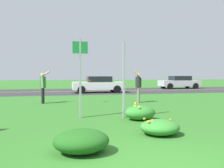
{
  "coord_description": "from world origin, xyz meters",
  "views": [
    {
      "loc": [
        -1.54,
        -3.66,
        1.61
      ],
      "look_at": [
        1.2,
        8.88,
        1.11
      ],
      "focal_mm": 38.81,
      "sensor_mm": 36.0,
      "label": 1
    }
  ],
  "objects_px": {
    "person_thrower_green_shirt": "(43,85)",
    "car_silver_leftmost": "(179,82)",
    "person_catcher_dark_shirt": "(138,85)",
    "frisbee_red": "(90,81)",
    "sign_post_near_path": "(80,70)",
    "car_white_center_left": "(98,84)",
    "sign_post_by_roadside": "(124,80)"
  },
  "relations": [
    {
      "from": "person_thrower_green_shirt",
      "to": "frisbee_red",
      "type": "xyz_separation_m",
      "value": [
        2.58,
        -0.19,
        0.24
      ]
    },
    {
      "from": "person_thrower_green_shirt",
      "to": "car_silver_leftmost",
      "type": "xyz_separation_m",
      "value": [
        14.35,
        11.5,
        -0.28
      ]
    },
    {
      "from": "sign_post_near_path",
      "to": "sign_post_by_roadside",
      "type": "relative_size",
      "value": 1.04
    },
    {
      "from": "sign_post_near_path",
      "to": "car_white_center_left",
      "type": "xyz_separation_m",
      "value": [
        2.63,
        12.35,
        -1.03
      ]
    },
    {
      "from": "frisbee_red",
      "to": "car_white_center_left",
      "type": "bearing_deg",
      "value": 77.32
    },
    {
      "from": "person_thrower_green_shirt",
      "to": "car_silver_leftmost",
      "type": "relative_size",
      "value": 0.41
    },
    {
      "from": "person_thrower_green_shirt",
      "to": "car_white_center_left",
      "type": "distance_m",
      "value": 8.57
    },
    {
      "from": "sign_post_by_roadside",
      "to": "frisbee_red",
      "type": "xyz_separation_m",
      "value": [
        -0.66,
        5.05,
        -0.16
      ]
    },
    {
      "from": "sign_post_by_roadside",
      "to": "person_catcher_dark_shirt",
      "type": "bearing_deg",
      "value": 65.29
    },
    {
      "from": "sign_post_by_roadside",
      "to": "car_silver_leftmost",
      "type": "xyz_separation_m",
      "value": [
        11.11,
        16.74,
        -0.68
      ]
    },
    {
      "from": "person_catcher_dark_shirt",
      "to": "car_white_center_left",
      "type": "xyz_separation_m",
      "value": [
        -1.03,
        8.13,
        -0.28
      ]
    },
    {
      "from": "person_thrower_green_shirt",
      "to": "car_white_center_left",
      "type": "height_order",
      "value": "person_thrower_green_shirt"
    },
    {
      "from": "person_catcher_dark_shirt",
      "to": "frisbee_red",
      "type": "height_order",
      "value": "person_catcher_dark_shirt"
    },
    {
      "from": "sign_post_near_path",
      "to": "person_catcher_dark_shirt",
      "type": "xyz_separation_m",
      "value": [
        3.67,
        4.22,
        -0.75
      ]
    },
    {
      "from": "sign_post_near_path",
      "to": "car_silver_leftmost",
      "type": "xyz_separation_m",
      "value": [
        12.69,
        16.44,
        -1.03
      ]
    },
    {
      "from": "sign_post_by_roadside",
      "to": "frisbee_red",
      "type": "bearing_deg",
      "value": 97.49
    },
    {
      "from": "sign_post_near_path",
      "to": "person_catcher_dark_shirt",
      "type": "bearing_deg",
      "value": 49.0
    },
    {
      "from": "frisbee_red",
      "to": "car_silver_leftmost",
      "type": "bearing_deg",
      "value": 44.81
    },
    {
      "from": "sign_post_by_roadside",
      "to": "car_white_center_left",
      "type": "bearing_deg",
      "value": 85.27
    },
    {
      "from": "sign_post_near_path",
      "to": "sign_post_by_roadside",
      "type": "bearing_deg",
      "value": -10.76
    },
    {
      "from": "sign_post_by_roadside",
      "to": "person_catcher_dark_shirt",
      "type": "xyz_separation_m",
      "value": [
        2.08,
        4.52,
        -0.4
      ]
    },
    {
      "from": "sign_post_near_path",
      "to": "car_white_center_left",
      "type": "height_order",
      "value": "sign_post_near_path"
    },
    {
      "from": "car_silver_leftmost",
      "to": "person_catcher_dark_shirt",
      "type": "bearing_deg",
      "value": -126.45
    },
    {
      "from": "sign_post_by_roadside",
      "to": "car_silver_leftmost",
      "type": "bearing_deg",
      "value": 56.44
    },
    {
      "from": "person_thrower_green_shirt",
      "to": "sign_post_near_path",
      "type": "bearing_deg",
      "value": -71.44
    },
    {
      "from": "frisbee_red",
      "to": "car_silver_leftmost",
      "type": "distance_m",
      "value": 16.6
    },
    {
      "from": "sign_post_by_roadside",
      "to": "car_silver_leftmost",
      "type": "distance_m",
      "value": 20.1
    },
    {
      "from": "sign_post_near_path",
      "to": "frisbee_red",
      "type": "relative_size",
      "value": 11.77
    },
    {
      "from": "person_catcher_dark_shirt",
      "to": "car_white_center_left",
      "type": "bearing_deg",
      "value": 97.25
    },
    {
      "from": "person_thrower_green_shirt",
      "to": "frisbee_red",
      "type": "height_order",
      "value": "person_thrower_green_shirt"
    },
    {
      "from": "car_silver_leftmost",
      "to": "sign_post_by_roadside",
      "type": "bearing_deg",
      "value": -123.56
    },
    {
      "from": "sign_post_by_roadside",
      "to": "car_silver_leftmost",
      "type": "height_order",
      "value": "sign_post_by_roadside"
    }
  ]
}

